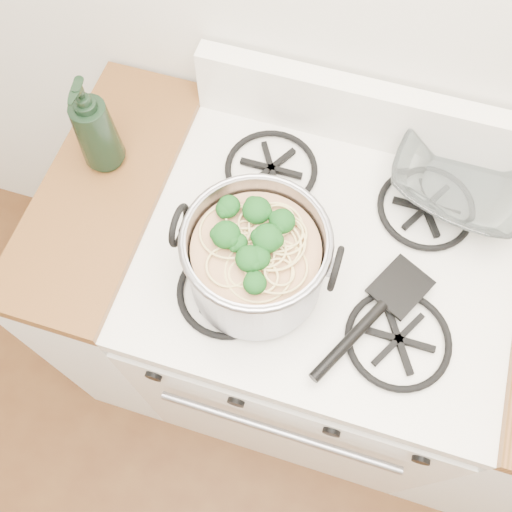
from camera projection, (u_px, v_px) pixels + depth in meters
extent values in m
cube|color=white|center=(309.00, 326.00, 1.62)|extent=(0.76, 0.65, 0.81)
cube|color=white|center=(328.00, 255.00, 1.19)|extent=(0.76, 0.65, 0.04)
cube|color=black|center=(279.00, 434.00, 1.48)|extent=(0.58, 0.02, 0.46)
cube|color=black|center=(330.00, 248.00, 1.16)|extent=(0.60, 0.56, 0.02)
cylinder|color=black|center=(155.00, 372.00, 1.19)|extent=(0.04, 0.03, 0.04)
cylinder|color=black|center=(237.00, 398.00, 1.16)|extent=(0.04, 0.03, 0.04)
cylinder|color=black|center=(332.00, 427.00, 1.14)|extent=(0.04, 0.03, 0.04)
cylinder|color=black|center=(422.00, 455.00, 1.12)|extent=(0.04, 0.03, 0.04)
cube|color=silver|center=(142.00, 273.00, 1.65)|extent=(0.25, 0.65, 0.88)
cube|color=#503213|center=(104.00, 189.00, 1.24)|extent=(0.25, 0.65, 0.04)
cylinder|color=#97979F|center=(256.00, 260.00, 1.04)|extent=(0.26, 0.26, 0.17)
torus|color=#97979F|center=(256.00, 240.00, 0.97)|extent=(0.27, 0.27, 0.01)
torus|color=black|center=(179.00, 225.00, 1.01)|extent=(0.01, 0.08, 0.08)
torus|color=black|center=(336.00, 269.00, 0.98)|extent=(0.01, 0.08, 0.08)
cylinder|color=#A6774E|center=(256.00, 264.00, 1.06)|extent=(0.23, 0.23, 0.13)
sphere|color=#114114|center=(256.00, 244.00, 0.98)|extent=(0.04, 0.04, 0.04)
sphere|color=#114114|center=(256.00, 244.00, 0.98)|extent=(0.04, 0.04, 0.04)
sphere|color=#114114|center=(256.00, 244.00, 0.98)|extent=(0.04, 0.04, 0.04)
sphere|color=#114114|center=(256.00, 244.00, 0.98)|extent=(0.04, 0.04, 0.04)
sphere|color=#114114|center=(256.00, 244.00, 0.98)|extent=(0.04, 0.04, 0.04)
sphere|color=#114114|center=(256.00, 244.00, 0.98)|extent=(0.04, 0.04, 0.04)
sphere|color=#114114|center=(256.00, 244.00, 0.98)|extent=(0.04, 0.04, 0.04)
sphere|color=#114114|center=(256.00, 244.00, 0.98)|extent=(0.04, 0.04, 0.04)
sphere|color=#114114|center=(256.00, 244.00, 0.98)|extent=(0.04, 0.04, 0.04)
sphere|color=#114114|center=(256.00, 244.00, 0.98)|extent=(0.04, 0.04, 0.04)
sphere|color=#114114|center=(256.00, 244.00, 0.98)|extent=(0.04, 0.04, 0.04)
sphere|color=#114114|center=(256.00, 244.00, 0.98)|extent=(0.04, 0.04, 0.04)
imported|color=white|center=(464.00, 180.00, 1.20)|extent=(0.14, 0.14, 0.03)
imported|color=black|center=(93.00, 125.00, 1.14)|extent=(0.10, 0.10, 0.24)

